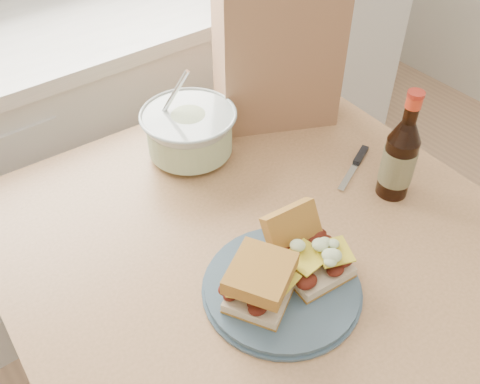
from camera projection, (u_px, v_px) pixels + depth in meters
cabinet_run at (105, 139)px, 1.88m from camera, size 2.50×0.64×0.94m
dining_table at (259, 273)px, 1.16m from camera, size 1.02×1.02×0.81m
plate at (282, 287)px, 0.97m from camera, size 0.28×0.28×0.02m
sandwich_left at (260, 283)px, 0.92m from camera, size 0.15×0.14×0.08m
sandwich_right at (308, 252)px, 0.98m from camera, size 0.12×0.17×0.10m
coleslaw_bowl at (190, 134)px, 1.24m from camera, size 0.22×0.22×0.22m
beer_bottle at (400, 158)px, 1.11m from camera, size 0.07×0.07×0.25m
knife at (358, 161)px, 1.25m from camera, size 0.16×0.08×0.01m
paper_bag at (276, 46)px, 1.28m from camera, size 0.34×0.29×0.37m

